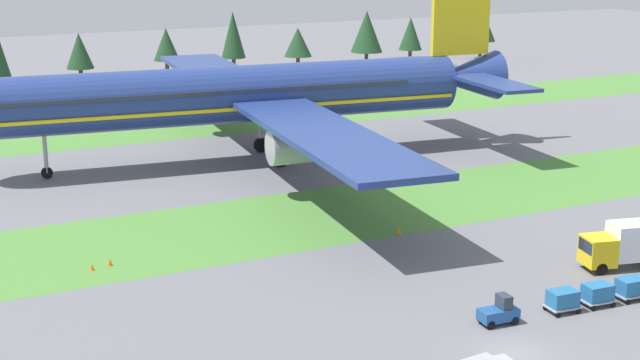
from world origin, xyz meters
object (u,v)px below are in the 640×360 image
object	(u,v)px
taxiway_marker_1	(92,267)
taxiway_marker_2	(399,230)
baggage_tug	(499,312)
cargo_dolly_second	(598,293)
cargo_dolly_third	(631,287)
cargo_dolly_lead	(563,299)
taxiway_marker_0	(110,262)
catering_truck	(627,244)
airliner	(250,93)

from	to	relation	value
taxiway_marker_1	taxiway_marker_2	world-z (taller)	taxiway_marker_2
baggage_tug	cargo_dolly_second	xyz separation A→B (m)	(7.90, -0.57, 0.10)
baggage_tug	cargo_dolly_third	xyz separation A→B (m)	(10.80, -0.78, 0.10)
cargo_dolly_lead	taxiway_marker_0	world-z (taller)	cargo_dolly_lead
baggage_tug	cargo_dolly_lead	distance (m)	5.03
taxiway_marker_1	cargo_dolly_third	bearing A→B (deg)	-34.97
taxiway_marker_2	catering_truck	bearing A→B (deg)	-52.99
airliner	catering_truck	distance (m)	46.74
baggage_tug	taxiway_marker_0	bearing A→B (deg)	46.27
airliner	taxiway_marker_0	xyz separation A→B (m)	(-22.81, -26.47, -7.42)
cargo_dolly_lead	cargo_dolly_third	distance (m)	5.80
cargo_dolly_lead	taxiway_marker_0	distance (m)	33.86
cargo_dolly_lead	taxiway_marker_2	xyz separation A→B (m)	(-1.11, 19.32, -0.62)
airliner	taxiway_marker_0	size ratio (longest dim) A/B	129.98
taxiway_marker_0	taxiway_marker_2	size ratio (longest dim) A/B	1.00
baggage_tug	taxiway_marker_0	world-z (taller)	baggage_tug
cargo_dolly_lead	cargo_dolly_third	world-z (taller)	same
baggage_tug	taxiway_marker_1	size ratio (longest dim) A/B	5.15
catering_truck	taxiway_marker_0	xyz separation A→B (m)	(-35.28, 18.21, -1.66)
cargo_dolly_second	taxiway_marker_0	distance (m)	36.19
cargo_dolly_third	taxiway_marker_2	xyz separation A→B (m)	(-6.89, 19.74, -0.62)
taxiway_marker_0	cargo_dolly_third	bearing A→B (deg)	-36.69
taxiway_marker_0	taxiway_marker_2	xyz separation A→B (m)	(24.06, -3.32, 0.00)
taxiway_marker_0	taxiway_marker_2	bearing A→B (deg)	-7.86
catering_truck	taxiway_marker_2	distance (m)	18.72
cargo_dolly_second	cargo_dolly_lead	bearing A→B (deg)	90.00
cargo_dolly_third	taxiway_marker_2	world-z (taller)	cargo_dolly_third
cargo_dolly_second	catering_truck	xyz separation A→B (m)	(7.22, 4.64, 1.03)
cargo_dolly_lead	taxiway_marker_1	xyz separation A→B (m)	(-26.64, 22.26, -0.66)
cargo_dolly_lead	taxiway_marker_0	size ratio (longest dim) A/B	3.91
catering_truck	cargo_dolly_lead	bearing A→B (deg)	127.39
catering_truck	cargo_dolly_third	bearing A→B (deg)	151.97
taxiway_marker_1	airliner	bearing A→B (deg)	47.88
airliner	taxiway_marker_1	world-z (taller)	airliner
taxiway_marker_0	taxiway_marker_1	world-z (taller)	taxiway_marker_0
airliner	cargo_dolly_second	bearing A→B (deg)	-167.54
catering_truck	cargo_dolly_second	bearing A→B (deg)	136.45
taxiway_marker_1	catering_truck	bearing A→B (deg)	-25.87
cargo_dolly_second	airliner	bearing A→B (deg)	10.21
cargo_dolly_third	taxiway_marker_1	xyz separation A→B (m)	(-32.42, 22.67, -0.66)
baggage_tug	cargo_dolly_second	world-z (taller)	baggage_tug
airliner	catering_truck	world-z (taller)	airliner
catering_truck	airliner	bearing A→B (deg)	29.32
baggage_tug	cargo_dolly_second	bearing A→B (deg)	-90.00
cargo_dolly_third	cargo_dolly_lead	bearing A→B (deg)	90.00
catering_truck	taxiway_marker_2	xyz separation A→B (m)	(-11.22, 14.89, -1.66)
baggage_tug	catering_truck	distance (m)	15.71
baggage_tug	cargo_dolly_second	size ratio (longest dim) A/B	1.17
airliner	taxiway_marker_0	distance (m)	35.72
cargo_dolly_lead	cargo_dolly_second	distance (m)	2.90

